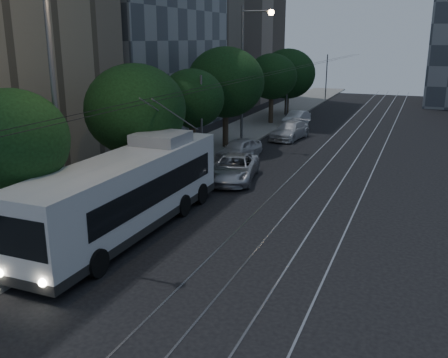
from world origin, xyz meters
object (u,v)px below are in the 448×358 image
pickup_silver (234,168)px  streetlamp_near (62,78)px  car_white_c (296,118)px  streetlamp_far (247,64)px  car_white_b (290,130)px  trolleybus (129,192)px  car_white_d (295,118)px  car_white_a (239,149)px

pickup_silver → streetlamp_near: 13.02m
car_white_c → streetlamp_far: size_ratio=0.40×
car_white_b → streetlamp_far: bearing=-115.8°
trolleybus → car_white_c: bearing=90.2°
trolleybus → car_white_d: size_ratio=3.38×
car_white_a → car_white_b: 8.45m
car_white_c → car_white_d: car_white_c is taller
car_white_d → trolleybus: bearing=-98.7°
car_white_b → car_white_d: size_ratio=1.29×
car_white_b → car_white_c: 6.77m
car_white_a → car_white_b: (1.43, 8.33, -0.00)m
streetlamp_near → pickup_silver: bearing=76.9°
pickup_silver → streetlamp_far: (-2.64, 9.67, 5.51)m
pickup_silver → car_white_c: size_ratio=1.30×
car_white_a → car_white_d: (0.00, 15.51, -0.07)m
pickup_silver → car_white_c: bearing=83.3°
pickup_silver → car_white_d: bearing=84.0°
pickup_silver → streetlamp_far: size_ratio=0.52×
car_white_a → car_white_c: car_white_a is taller
car_white_b → car_white_d: car_white_b is taller
streetlamp_near → streetlamp_far: streetlamp_near is taller
car_white_b → car_white_c: size_ratio=1.20×
pickup_silver → car_white_a: size_ratio=1.27×
car_white_b → streetlamp_far: size_ratio=0.48×
pickup_silver → trolleybus: bearing=-108.3°
car_white_a → car_white_b: car_white_a is taller
car_white_b → car_white_d: bearing=109.1°
car_white_b → streetlamp_far: (-2.51, -3.76, 5.53)m
trolleybus → car_white_d: trolleybus is taller
streetlamp_near → streetlamp_far: 20.94m
car_white_c → streetlamp_near: streetlamp_near is taller
pickup_silver → car_white_b: pickup_silver is taller
car_white_a → car_white_b: bearing=91.3°
pickup_silver → car_white_c: (-1.26, 20.10, -0.07)m
car_white_c → streetlamp_near: 31.97m
car_white_d → streetlamp_near: streetlamp_near is taller
car_white_c → streetlamp_far: streetlamp_far is taller
car_white_a → streetlamp_near: 17.47m
streetlamp_near → streetlamp_far: (-0.01, 20.94, -0.47)m
car_white_b → streetlamp_near: size_ratio=0.44×
pickup_silver → streetlamp_far: bearing=95.0°
trolleybus → car_white_c: size_ratio=3.13×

